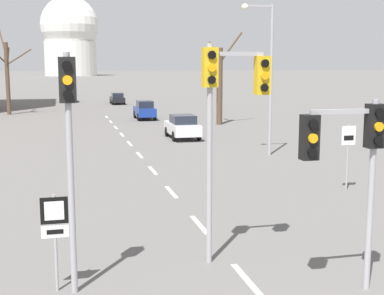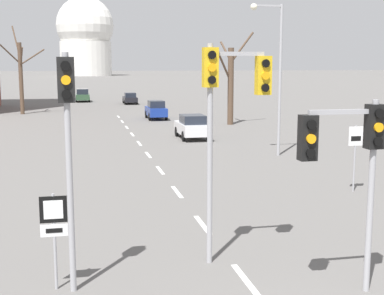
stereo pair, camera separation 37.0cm
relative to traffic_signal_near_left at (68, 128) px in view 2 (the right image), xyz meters
The scene contains 23 objects.
lane_stripe_0 5.43m from the traffic_signal_near_left, ahead, with size 0.16×2.00×0.01m, color silver.
lane_stripe_1 6.89m from the traffic_signal_near_left, 46.95° to the left, with size 0.16×2.00×0.01m, color silver.
lane_stripe_2 10.30m from the traffic_signal_near_left, 65.57° to the left, with size 0.16×2.00×0.01m, color silver.
lane_stripe_3 14.32m from the traffic_signal_near_left, 73.30° to the left, with size 0.16×2.00×0.01m, color silver.
lane_stripe_4 18.57m from the traffic_signal_near_left, 77.37° to the left, with size 0.16×2.00×0.01m, color silver.
lane_stripe_5 22.91m from the traffic_signal_near_left, 79.87° to the left, with size 0.16×2.00×0.01m, color silver.
lane_stripe_6 27.30m from the traffic_signal_near_left, 81.54° to the left, with size 0.16×2.00×0.01m, color silver.
lane_stripe_7 31.72m from the traffic_signal_near_left, 82.75° to the left, with size 0.16×2.00×0.01m, color silver.
lane_stripe_8 36.17m from the traffic_signal_near_left, 83.65° to the left, with size 0.16×2.00×0.01m, color silver.
lane_stripe_9 40.62m from the traffic_signal_near_left, 84.36° to the left, with size 0.16×2.00×0.01m, color silver.
traffic_signal_near_left is the anchor object (origin of this frame).
traffic_signal_near_right 6.07m from the traffic_signal_near_left, 13.03° to the right, with size 1.89×0.34×4.30m.
traffic_signal_centre_tall 4.04m from the traffic_signal_near_left, 15.26° to the left, with size 1.72×0.34×5.55m.
route_sign_post 2.23m from the traffic_signal_near_left, 157.05° to the left, with size 0.60×0.08×2.22m.
speed_limit_sign 13.27m from the traffic_signal_near_left, 34.01° to the left, with size 0.60×0.08×2.68m.
street_lamp_right 19.38m from the traffic_signal_near_left, 56.22° to the left, with size 1.83×0.36×8.22m.
sedan_near_left 25.15m from the traffic_signal_near_left, 71.84° to the left, with size 1.86×4.09×1.64m.
sedan_near_right 37.96m from the traffic_signal_near_left, 79.01° to the left, with size 1.68×3.99×1.72m.
sedan_mid_centre 62.16m from the traffic_signal_near_left, 89.27° to the left, with size 1.87×4.06×1.74m.
sedan_far_left 57.27m from the traffic_signal_near_left, 83.29° to the left, with size 1.68×4.00×1.43m.
bare_tree_left_near 45.36m from the traffic_signal_near_left, 96.82° to the left, with size 4.16×3.62×8.92m.
bare_tree_right_near 33.91m from the traffic_signal_near_left, 68.01° to the left, with size 3.85×3.57×7.71m.
capitol_dome 228.54m from the traffic_signal_near_left, 89.00° to the left, with size 24.51×24.51×34.62m.
Camera 2 is at (-3.73, -7.23, 5.05)m, focal length 50.00 mm.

